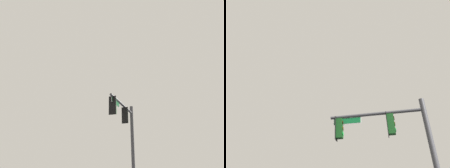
{
  "view_description": "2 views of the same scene",
  "coord_description": "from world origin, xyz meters",
  "views": [
    {
      "loc": [
        9.97,
        -2.85,
        1.23
      ],
      "look_at": [
        -3.63,
        -6.56,
        7.26
      ],
      "focal_mm": 35.0,
      "sensor_mm": 36.0,
      "label": 1
    },
    {
      "loc": [
        -5.23,
        4.82,
        1.33
      ],
      "look_at": [
        -4.01,
        -4.49,
        7.32
      ],
      "focal_mm": 35.0,
      "sensor_mm": 36.0,
      "label": 2
    }
  ],
  "objects": [
    {
      "name": "signal_pole_near",
      "position": [
        -6.88,
        -6.22,
        4.67
      ],
      "size": [
        5.16,
        0.85,
        6.98
      ],
      "color": "#47474C",
      "rests_on": "ground_plane"
    }
  ]
}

